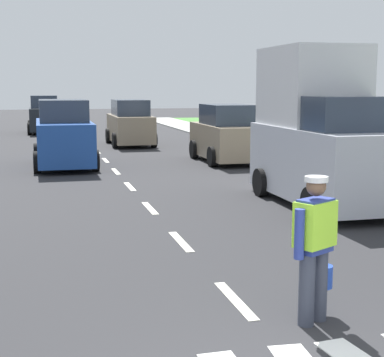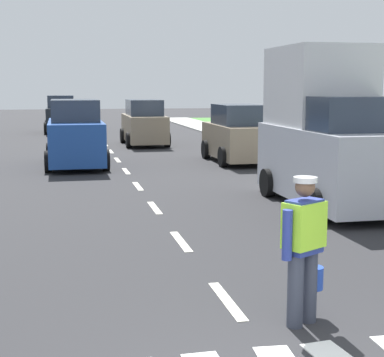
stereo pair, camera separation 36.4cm
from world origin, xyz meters
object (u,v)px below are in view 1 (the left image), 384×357
(delivery_truck, at_px, (322,133))
(car_outgoing_far, at_px, (130,124))
(car_parked_far, at_px, (226,135))
(road_worker, at_px, (315,242))
(car_oncoming_second, at_px, (64,136))
(car_oncoming_third, at_px, (44,116))

(delivery_truck, xyz_separation_m, car_outgoing_far, (-2.13, 14.95, -0.66))
(delivery_truck, relative_size, car_outgoing_far, 1.10)
(car_parked_far, xyz_separation_m, car_outgoing_far, (-2.35, 7.00, 0.02))
(road_worker, relative_size, car_outgoing_far, 0.40)
(car_parked_far, distance_m, car_oncoming_second, 5.57)
(delivery_truck, relative_size, car_oncoming_second, 1.05)
(road_worker, height_order, delivery_truck, delivery_truck)
(car_outgoing_far, height_order, car_oncoming_third, car_oncoming_third)
(road_worker, relative_size, car_oncoming_second, 0.38)
(car_oncoming_second, bearing_deg, delivery_truck, -56.28)
(car_parked_far, relative_size, car_oncoming_second, 0.91)
(road_worker, xyz_separation_m, delivery_truck, (3.22, 6.48, 0.68))
(car_oncoming_third, bearing_deg, delivery_truck, -76.15)
(car_oncoming_third, height_order, car_oncoming_second, car_oncoming_second)
(car_oncoming_third, relative_size, car_oncoming_second, 0.96)
(road_worker, bearing_deg, car_oncoming_third, 94.93)
(car_oncoming_third, xyz_separation_m, car_oncoming_second, (0.45, -15.52, 0.04))
(car_oncoming_second, bearing_deg, car_oncoming_third, 91.68)
(car_outgoing_far, bearing_deg, road_worker, -92.90)
(road_worker, bearing_deg, car_oncoming_second, 98.37)
(car_outgoing_far, bearing_deg, car_oncoming_third, 113.16)
(road_worker, distance_m, car_oncoming_third, 30.13)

